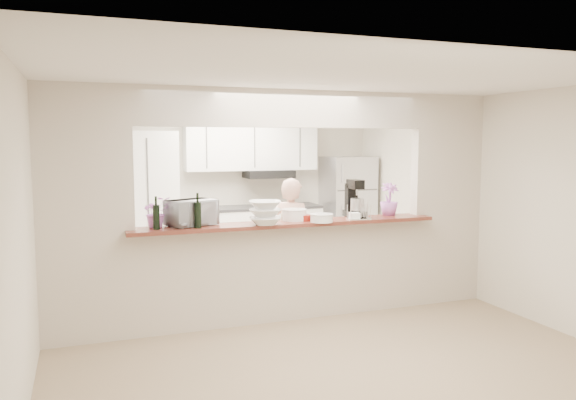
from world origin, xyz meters
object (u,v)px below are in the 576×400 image
refrigerator (347,208)px  stand_mixer (354,200)px  person (291,238)px  toaster_oven (191,213)px

refrigerator → stand_mixer: size_ratio=3.96×
refrigerator → person: (-1.69, -1.85, -0.10)m
refrigerator → toaster_oven: 4.05m
stand_mixer → toaster_oven: bearing=-179.6°
refrigerator → toaster_oven: refrigerator is taller
toaster_oven → stand_mixer: size_ratio=1.11×
toaster_oven → person: size_ratio=0.32×
toaster_oven → stand_mixer: (1.88, 0.01, 0.06)m
refrigerator → person: 2.51m
toaster_oven → person: (1.38, 0.75, -0.48)m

